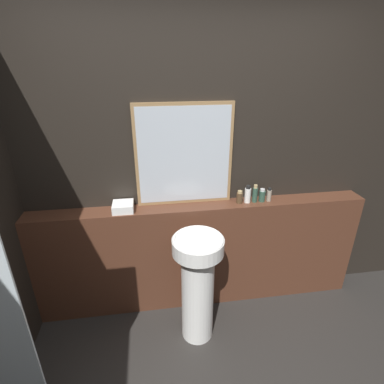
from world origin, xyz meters
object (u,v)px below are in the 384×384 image
(lotion_bottle, at_px, (255,194))
(shampoo_bottle, at_px, (240,197))
(conditioner_bottle, at_px, (248,195))
(hand_soap_bottle, at_px, (269,195))
(towel_stack, at_px, (123,207))
(body_wash_bottle, at_px, (262,196))
(mirror, at_px, (184,156))
(pedestal_sink, at_px, (198,282))

(lotion_bottle, bearing_deg, shampoo_bottle, 180.00)
(conditioner_bottle, xyz_separation_m, hand_soap_bottle, (0.19, -0.00, -0.02))
(towel_stack, height_order, body_wash_bottle, body_wash_bottle)
(lotion_bottle, bearing_deg, hand_soap_bottle, 0.00)
(towel_stack, relative_size, shampoo_bottle, 1.49)
(lotion_bottle, bearing_deg, conditioner_bottle, 180.00)
(lotion_bottle, bearing_deg, mirror, 172.46)
(body_wash_bottle, bearing_deg, lotion_bottle, 180.00)
(shampoo_bottle, bearing_deg, conditioner_bottle, 0.00)
(towel_stack, xyz_separation_m, conditioner_bottle, (1.03, 0.00, 0.04))
(mirror, xyz_separation_m, conditioner_bottle, (0.52, -0.08, -0.34))
(mirror, relative_size, body_wash_bottle, 7.19)
(pedestal_sink, bearing_deg, mirror, 94.39)
(body_wash_bottle, distance_m, hand_soap_bottle, 0.06)
(mirror, xyz_separation_m, lotion_bottle, (0.59, -0.08, -0.34))
(towel_stack, bearing_deg, pedestal_sink, -36.10)
(mirror, height_order, conditioner_bottle, mirror)
(shampoo_bottle, height_order, body_wash_bottle, body_wash_bottle)
(pedestal_sink, distance_m, conditioner_bottle, 0.82)
(body_wash_bottle, bearing_deg, mirror, 173.20)
(conditioner_bottle, distance_m, body_wash_bottle, 0.13)
(body_wash_bottle, relative_size, hand_soap_bottle, 0.96)
(shampoo_bottle, bearing_deg, mirror, 170.31)
(towel_stack, bearing_deg, mirror, 8.73)
(mirror, xyz_separation_m, body_wash_bottle, (0.65, -0.08, -0.36))
(mirror, height_order, lotion_bottle, mirror)
(pedestal_sink, height_order, shampoo_bottle, shampoo_bottle)
(pedestal_sink, relative_size, towel_stack, 5.75)
(hand_soap_bottle, bearing_deg, conditioner_bottle, 180.00)
(hand_soap_bottle, bearing_deg, body_wash_bottle, 180.00)
(lotion_bottle, relative_size, body_wash_bottle, 1.35)
(towel_stack, xyz_separation_m, hand_soap_bottle, (1.22, -0.00, 0.02))
(mirror, relative_size, hand_soap_bottle, 6.92)
(shampoo_bottle, relative_size, lotion_bottle, 0.71)
(shampoo_bottle, height_order, hand_soap_bottle, hand_soap_bottle)
(shampoo_bottle, distance_m, conditioner_bottle, 0.07)
(towel_stack, xyz_separation_m, shampoo_bottle, (0.96, 0.00, 0.02))
(mirror, xyz_separation_m, hand_soap_bottle, (0.71, -0.08, -0.36))
(pedestal_sink, bearing_deg, body_wash_bottle, 32.72)
(towel_stack, relative_size, hand_soap_bottle, 1.37)
(shampoo_bottle, bearing_deg, hand_soap_bottle, -0.00)
(towel_stack, bearing_deg, body_wash_bottle, -0.00)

